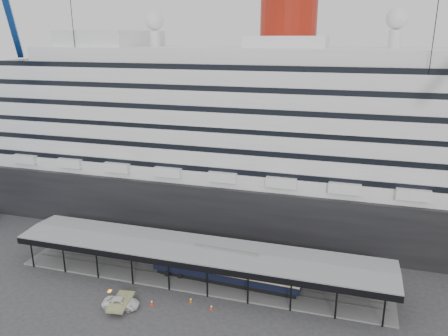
{
  "coord_description": "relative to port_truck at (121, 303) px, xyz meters",
  "views": [
    {
      "loc": [
        20.25,
        -49.33,
        34.79
      ],
      "look_at": [
        3.2,
        8.0,
        16.74
      ],
      "focal_mm": 35.0,
      "sensor_mm": 36.0,
      "label": 1
    }
  ],
  "objects": [
    {
      "name": "traffic_cone_left",
      "position": [
        8.53,
        3.73,
        -0.29
      ],
      "size": [
        0.51,
        0.51,
        0.78
      ],
      "rotation": [
        0.0,
        0.0,
        0.32
      ],
      "color": "#D2540B",
      "rests_on": "ground"
    },
    {
      "name": "port_truck",
      "position": [
        0.0,
        0.0,
        0.0
      ],
      "size": [
        5.12,
        2.88,
        1.35
      ],
      "primitive_type": "imported",
      "rotation": [
        0.0,
        0.0,
        1.71
      ],
      "color": "white",
      "rests_on": "ground"
    },
    {
      "name": "traffic_cone_mid",
      "position": [
        3.68,
        1.68,
        -0.26
      ],
      "size": [
        0.45,
        0.45,
        0.84
      ],
      "rotation": [
        0.0,
        0.0,
        -0.05
      ],
      "color": "#FB370D",
      "rests_on": "ground"
    },
    {
      "name": "pullman_carriage",
      "position": [
        11.68,
        9.78,
        1.97
      ],
      "size": [
        22.3,
        3.84,
        21.79
      ],
      "rotation": [
        0.0,
        0.0,
        -0.04
      ],
      "color": "black",
      "rests_on": "ground"
    },
    {
      "name": "platform_canopy",
      "position": [
        7.38,
        9.78,
        1.69
      ],
      "size": [
        56.0,
        9.18,
        5.3
      ],
      "color": "slate",
      "rests_on": "ground"
    },
    {
      "name": "traffic_cone_right",
      "position": [
        11.74,
        2.98,
        -0.3
      ],
      "size": [
        0.43,
        0.43,
        0.76
      ],
      "rotation": [
        0.0,
        0.0,
        -0.09
      ],
      "color": "#DA3D0C",
      "rests_on": "ground"
    },
    {
      "name": "cruise_ship",
      "position": [
        7.43,
        36.78,
        17.67
      ],
      "size": [
        130.0,
        30.0,
        43.9
      ],
      "color": "black",
      "rests_on": "ground"
    },
    {
      "name": "ground",
      "position": [
        7.38,
        4.78,
        -0.68
      ],
      "size": [
        200.0,
        200.0,
        0.0
      ],
      "primitive_type": "plane",
      "color": "#313134",
      "rests_on": "ground"
    }
  ]
}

